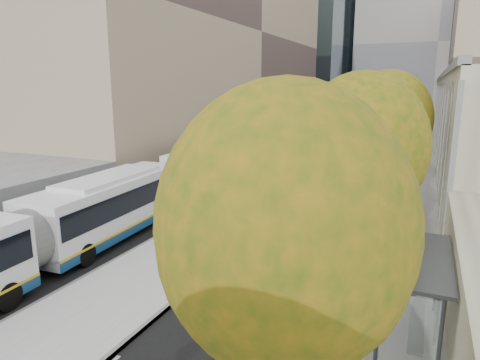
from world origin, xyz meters
The scene contains 11 objects.
bus_platform centered at (-3.88, 35.00, 0.07)m, with size 4.25×150.00×0.15m, color #AFAFAF.
sidewalk centered at (4.12, 35.00, 0.04)m, with size 4.75×150.00×0.08m, color gray.
building_midrise centered at (-22.50, 41.00, 12.50)m, with size 24.00×46.00×25.00m, color gray.
building_far_block centered at (6.00, 96.00, 15.00)m, with size 30.00×18.00×30.00m, color gray.
bus_shelter centered at (5.69, 10.96, 2.19)m, with size 1.90×4.40×2.53m.
tree_b centered at (3.60, 5.00, 5.04)m, with size 4.00×4.00×6.97m.
tree_c centered at (3.60, 13.00, 5.25)m, with size 4.20×4.20×7.28m.
tree_d centered at (3.60, 22.00, 5.47)m, with size 4.40×4.40×7.60m.
bus_near centered at (-7.85, 10.72, 1.57)m, with size 3.46×17.34×2.87m.
bus_far centered at (-7.89, 29.47, 1.66)m, with size 2.82×18.29×3.05m.
distant_car centered at (-7.17, 56.71, 0.66)m, with size 1.55×3.85×1.31m, color #BABABA.
Camera 1 is at (5.49, -1.03, 7.19)m, focal length 32.00 mm.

